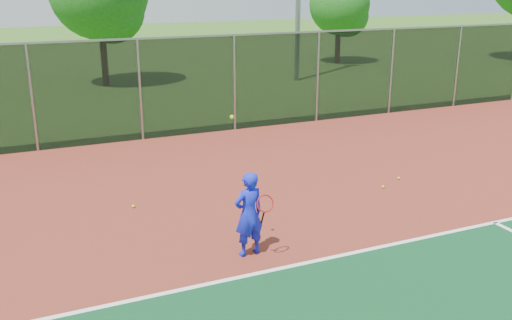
{
  "coord_description": "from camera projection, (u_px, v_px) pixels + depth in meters",
  "views": [
    {
      "loc": [
        -6.52,
        -4.66,
        4.64
      ],
      "look_at": [
        -2.31,
        5.0,
        1.3
      ],
      "focal_mm": 40.0,
      "sensor_mm": 36.0,
      "label": 1
    }
  ],
  "objects": [
    {
      "name": "court_apron",
      "position": [
        451.0,
        264.0,
        9.7
      ],
      "size": [
        30.0,
        20.0,
        0.02
      ],
      "primitive_type": "cube",
      "color": "maroon",
      "rests_on": "ground"
    },
    {
      "name": "fence_back",
      "position": [
        234.0,
        82.0,
        17.97
      ],
      "size": [
        30.0,
        0.06,
        3.03
      ],
      "color": "black",
      "rests_on": "court_apron"
    },
    {
      "name": "tennis_player",
      "position": [
        249.0,
        214.0,
        9.82
      ],
      "size": [
        0.6,
        0.63,
        2.52
      ],
      "color": "#1722DB",
      "rests_on": "court_apron"
    },
    {
      "name": "practice_ball_0",
      "position": [
        133.0,
        206.0,
        12.07
      ],
      "size": [
        0.07,
        0.07,
        0.07
      ],
      "primitive_type": "sphere",
      "color": "#BFCE18",
      "rests_on": "court_apron"
    },
    {
      "name": "practice_ball_1",
      "position": [
        383.0,
        187.0,
        13.21
      ],
      "size": [
        0.07,
        0.07,
        0.07
      ],
      "primitive_type": "sphere",
      "color": "#BFCE18",
      "rests_on": "court_apron"
    },
    {
      "name": "practice_ball_3",
      "position": [
        399.0,
        178.0,
        13.79
      ],
      "size": [
        0.07,
        0.07,
        0.07
      ],
      "primitive_type": "sphere",
      "color": "#BFCE18",
      "rests_on": "court_apron"
    },
    {
      "name": "tree_back_mid",
      "position": [
        341.0,
        7.0,
        32.25
      ],
      "size": [
        3.43,
        3.43,
        5.04
      ],
      "color": "#342113",
      "rests_on": "ground"
    }
  ]
}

